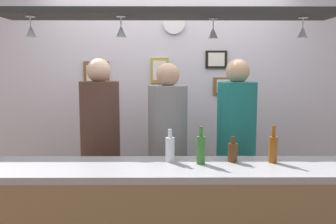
% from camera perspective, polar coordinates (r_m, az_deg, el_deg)
% --- Properties ---
extents(back_wall, '(4.40, 0.06, 2.60)m').
position_cam_1_polar(back_wall, '(3.92, -0.09, 1.29)').
color(back_wall, silver).
rests_on(back_wall, ground_plane).
extents(bar_counter, '(2.70, 0.55, 1.02)m').
position_cam_1_polar(bar_counter, '(2.50, 0.09, -16.45)').
color(bar_counter, '#99999E').
rests_on(bar_counter, ground_plane).
extents(overhead_glass_rack, '(2.20, 0.36, 0.04)m').
position_cam_1_polar(overhead_glass_rack, '(2.53, 0.06, 14.74)').
color(overhead_glass_rack, black).
extents(hanging_wineglass_far_left, '(0.07, 0.07, 0.13)m').
position_cam_1_polar(hanging_wineglass_far_left, '(2.62, -20.18, 11.59)').
color(hanging_wineglass_far_left, silver).
rests_on(hanging_wineglass_far_left, overhead_glass_rack).
extents(hanging_wineglass_left, '(0.07, 0.07, 0.13)m').
position_cam_1_polar(hanging_wineglass_left, '(2.49, -7.18, 12.23)').
color(hanging_wineglass_left, silver).
rests_on(hanging_wineglass_left, overhead_glass_rack).
extents(hanging_wineglass_center_left, '(0.07, 0.07, 0.13)m').
position_cam_1_polar(hanging_wineglass_center_left, '(2.60, 6.89, 12.00)').
color(hanging_wineglass_center_left, silver).
rests_on(hanging_wineglass_center_left, overhead_glass_rack).
extents(hanging_wineglass_center, '(0.07, 0.07, 0.13)m').
position_cam_1_polar(hanging_wineglass_center, '(2.68, 19.84, 11.49)').
color(hanging_wineglass_center, silver).
rests_on(hanging_wineglass_center, overhead_glass_rack).
extents(person_left_brown_shirt, '(0.34, 0.34, 1.75)m').
position_cam_1_polar(person_left_brown_shirt, '(3.30, -10.29, -4.02)').
color(person_left_brown_shirt, '#2D334C').
rests_on(person_left_brown_shirt, ground_plane).
extents(person_middle_grey_shirt, '(0.34, 0.34, 1.72)m').
position_cam_1_polar(person_middle_grey_shirt, '(3.26, -0.01, -4.52)').
color(person_middle_grey_shirt, '#2D334C').
rests_on(person_middle_grey_shirt, ground_plane).
extents(person_right_teal_shirt, '(0.34, 0.34, 1.75)m').
position_cam_1_polar(person_right_teal_shirt, '(3.31, 10.36, -4.07)').
color(person_right_teal_shirt, '#2D334C').
rests_on(person_right_teal_shirt, ground_plane).
extents(bottle_beer_amber_tall, '(0.06, 0.06, 0.26)m').
position_cam_1_polar(bottle_beer_amber_tall, '(2.70, 15.72, -5.35)').
color(bottle_beer_amber_tall, brown).
rests_on(bottle_beer_amber_tall, bar_counter).
extents(bottle_soda_clear, '(0.06, 0.06, 0.23)m').
position_cam_1_polar(bottle_soda_clear, '(2.63, 0.31, -5.60)').
color(bottle_soda_clear, silver).
rests_on(bottle_soda_clear, bar_counter).
extents(bottle_beer_green_import, '(0.06, 0.06, 0.26)m').
position_cam_1_polar(bottle_beer_green_import, '(2.58, 5.02, -5.63)').
color(bottle_beer_green_import, '#336B2D').
rests_on(bottle_beer_green_import, bar_counter).
extents(bottle_beer_brown_stubby, '(0.07, 0.07, 0.18)m').
position_cam_1_polar(bottle_beer_brown_stubby, '(2.67, 9.83, -5.99)').
color(bottle_beer_brown_stubby, '#512D14').
rests_on(bottle_beer_brown_stubby, bar_counter).
extents(picture_frame_upper_small, '(0.22, 0.02, 0.18)m').
position_cam_1_polar(picture_frame_upper_small, '(3.90, 7.37, 7.95)').
color(picture_frame_upper_small, black).
rests_on(picture_frame_upper_small, back_wall).
extents(picture_frame_crest, '(0.18, 0.02, 0.26)m').
position_cam_1_polar(picture_frame_crest, '(3.86, -1.30, 6.34)').
color(picture_frame_crest, '#B29338').
rests_on(picture_frame_crest, back_wall).
extents(picture_frame_caricature, '(0.26, 0.02, 0.34)m').
position_cam_1_polar(picture_frame_caricature, '(3.93, -10.86, 5.12)').
color(picture_frame_caricature, brown).
rests_on(picture_frame_caricature, back_wall).
extents(picture_frame_lower_pair, '(0.30, 0.02, 0.18)m').
position_cam_1_polar(picture_frame_lower_pair, '(3.92, 9.08, 3.92)').
color(picture_frame_lower_pair, brown).
rests_on(picture_frame_lower_pair, back_wall).
extents(wall_clock, '(0.22, 0.03, 0.22)m').
position_cam_1_polar(wall_clock, '(3.88, 0.92, 13.40)').
color(wall_clock, white).
rests_on(wall_clock, back_wall).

